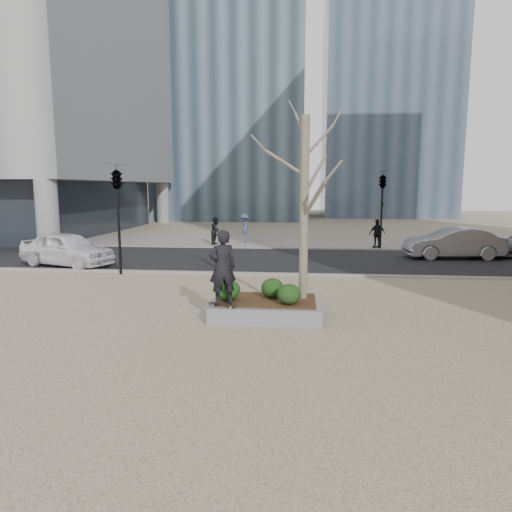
# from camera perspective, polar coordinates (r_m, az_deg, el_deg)

# --- Properties ---
(ground) EXTENTS (120.00, 120.00, 0.00)m
(ground) POSITION_cam_1_polar(r_m,az_deg,el_deg) (12.97, -3.11, -7.42)
(ground) COLOR tan
(ground) RESTS_ON ground
(street) EXTENTS (60.00, 8.00, 0.02)m
(street) POSITION_cam_1_polar(r_m,az_deg,el_deg) (22.68, 0.78, -0.43)
(street) COLOR black
(street) RESTS_ON ground
(far_sidewalk) EXTENTS (60.00, 6.00, 0.02)m
(far_sidewalk) POSITION_cam_1_polar(r_m,az_deg,el_deg) (29.60, 1.96, 1.70)
(far_sidewalk) COLOR gray
(far_sidewalk) RESTS_ON ground
(planter) EXTENTS (3.00, 2.00, 0.45)m
(planter) POSITION_cam_1_polar(r_m,az_deg,el_deg) (12.80, 1.33, -6.59)
(planter) COLOR gray
(planter) RESTS_ON ground
(planter_mulch) EXTENTS (2.70, 1.70, 0.04)m
(planter_mulch) POSITION_cam_1_polar(r_m,az_deg,el_deg) (12.74, 1.34, -5.52)
(planter_mulch) COLOR #382314
(planter_mulch) RESTS_ON planter
(sycamore_tree) EXTENTS (2.80, 2.80, 6.60)m
(sycamore_tree) POSITION_cam_1_polar(r_m,az_deg,el_deg) (12.62, 6.09, 9.52)
(sycamore_tree) COLOR gray
(sycamore_tree) RESTS_ON planter_mulch
(shrub_left) EXTENTS (0.69, 0.69, 0.58)m
(shrub_left) POSITION_cam_1_polar(r_m,az_deg,el_deg) (12.59, -3.51, -4.25)
(shrub_left) COLOR #173912
(shrub_left) RESTS_ON planter_mulch
(shrub_middle) EXTENTS (0.64, 0.64, 0.55)m
(shrub_middle) POSITION_cam_1_polar(r_m,az_deg,el_deg) (12.89, 2.08, -4.01)
(shrub_middle) COLOR #193D13
(shrub_middle) RESTS_ON planter_mulch
(shrub_right) EXTENTS (0.64, 0.64, 0.54)m
(shrub_right) POSITION_cam_1_polar(r_m,az_deg,el_deg) (12.20, 4.14, -4.77)
(shrub_right) COLOR black
(shrub_right) RESTS_ON planter_mulch
(skateboard) EXTENTS (0.80, 0.42, 0.08)m
(skateboard) POSITION_cam_1_polar(r_m,az_deg,el_deg) (12.13, -4.16, -6.18)
(skateboard) COLOR black
(skateboard) RESTS_ON planter
(skateboarder) EXTENTS (0.85, 0.71, 1.97)m
(skateboarder) POSITION_cam_1_polar(r_m,az_deg,el_deg) (11.91, -4.21, -1.42)
(skateboarder) COLOR black
(skateboarder) RESTS_ON skateboard
(police_car) EXTENTS (4.92, 3.23, 1.56)m
(police_car) POSITION_cam_1_polar(r_m,az_deg,el_deg) (22.42, -22.57, 0.83)
(police_car) COLOR white
(police_car) RESTS_ON street
(car_silver) EXTENTS (4.79, 1.94, 1.55)m
(car_silver) POSITION_cam_1_polar(r_m,az_deg,el_deg) (24.91, 23.41, 1.49)
(car_silver) COLOR gray
(car_silver) RESTS_ON street
(pedestrian_a) EXTENTS (0.80, 0.94, 1.70)m
(pedestrian_a) POSITION_cam_1_polar(r_m,az_deg,el_deg) (28.59, -5.01, 3.17)
(pedestrian_a) COLOR black
(pedestrian_a) RESTS_ON far_sidewalk
(pedestrian_b) EXTENTS (0.69, 1.20, 1.86)m
(pedestrian_b) POSITION_cam_1_polar(r_m,az_deg,el_deg) (29.48, -1.48, 3.51)
(pedestrian_b) COLOR #3A4869
(pedestrian_b) RESTS_ON far_sidewalk
(pedestrian_c) EXTENTS (1.07, 0.71, 1.69)m
(pedestrian_c) POSITION_cam_1_polar(r_m,az_deg,el_deg) (27.70, 14.92, 2.72)
(pedestrian_c) COLOR black
(pedestrian_c) RESTS_ON far_sidewalk
(traffic_light_near) EXTENTS (0.60, 2.48, 4.50)m
(traffic_light_near) POSITION_cam_1_polar(r_m,az_deg,el_deg) (19.45, -16.81, 4.33)
(traffic_light_near) COLOR black
(traffic_light_near) RESTS_ON ground
(traffic_light_far) EXTENTS (0.60, 2.48, 4.50)m
(traffic_light_far) POSITION_cam_1_polar(r_m,az_deg,el_deg) (27.33, 15.43, 5.53)
(traffic_light_far) COLOR black
(traffic_light_far) RESTS_ON ground
(building_glass_a) EXTENTS (16.00, 16.00, 45.00)m
(building_glass_a) POSITION_cam_1_polar(r_m,az_deg,el_deg) (58.06, -2.72, 27.64)
(building_glass_a) COLOR slate
(building_glass_a) RESTS_ON ground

